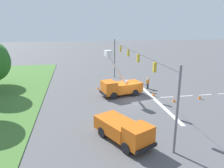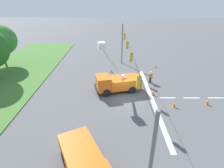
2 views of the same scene
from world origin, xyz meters
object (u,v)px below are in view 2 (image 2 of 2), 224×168
(traffic_cone_mid_right, at_px, (153,92))
(traffic_cone_near_bucket, at_px, (174,104))
(road_worker, at_px, (151,76))
(traffic_cone_foreground_right, at_px, (130,75))
(traffic_cone_lane_edge_a, at_px, (156,66))
(utility_truck_bucket_lift, at_px, (116,82))
(traffic_cone_mid_left, at_px, (208,102))
(traffic_cone_foreground_left, at_px, (97,78))
(traffic_cone_lane_edge_b, at_px, (111,70))
(utility_truck_support_near, at_px, (85,165))

(traffic_cone_mid_right, xyz_separation_m, traffic_cone_near_bucket, (-2.78, -1.84, -0.03))
(road_worker, relative_size, traffic_cone_foreground_right, 2.56)
(traffic_cone_lane_edge_a, bearing_deg, utility_truck_bucket_lift, 140.21)
(utility_truck_bucket_lift, xyz_separation_m, road_worker, (2.57, -5.02, -0.38))
(traffic_cone_near_bucket, relative_size, traffic_cone_lane_edge_a, 1.03)
(traffic_cone_foreground_right, distance_m, traffic_cone_mid_left, 11.30)
(utility_truck_bucket_lift, height_order, traffic_cone_lane_edge_a, utility_truck_bucket_lift)
(utility_truck_bucket_lift, height_order, road_worker, utility_truck_bucket_lift)
(road_worker, height_order, traffic_cone_foreground_left, road_worker)
(utility_truck_bucket_lift, bearing_deg, traffic_cone_lane_edge_b, 6.33)
(road_worker, distance_m, traffic_cone_mid_left, 8.12)
(traffic_cone_mid_left, relative_size, traffic_cone_lane_edge_a, 1.11)
(traffic_cone_foreground_right, height_order, traffic_cone_mid_left, traffic_cone_mid_left)
(traffic_cone_lane_edge_a, xyz_separation_m, traffic_cone_lane_edge_b, (-1.97, 7.90, 0.05))
(utility_truck_bucket_lift, height_order, utility_truck_support_near, utility_truck_bucket_lift)
(utility_truck_support_near, bearing_deg, traffic_cone_foreground_left, 1.63)
(utility_truck_support_near, height_order, traffic_cone_mid_left, utility_truck_support_near)
(utility_truck_bucket_lift, distance_m, traffic_cone_lane_edge_b, 6.75)
(traffic_cone_lane_edge_b, bearing_deg, traffic_cone_mid_right, -144.99)
(traffic_cone_near_bucket, bearing_deg, traffic_cone_foreground_right, 27.01)
(traffic_cone_near_bucket, bearing_deg, utility_truck_support_near, 134.35)
(road_worker, distance_m, traffic_cone_near_bucket, 6.62)
(traffic_cone_foreground_left, bearing_deg, utility_truck_bucket_lift, -142.11)
(utility_truck_bucket_lift, bearing_deg, traffic_cone_mid_right, -102.95)
(traffic_cone_foreground_left, xyz_separation_m, traffic_cone_mid_right, (-4.69, -7.48, 0.11))
(traffic_cone_mid_right, bearing_deg, traffic_cone_foreground_right, 23.33)
(road_worker, bearing_deg, traffic_cone_mid_left, -137.01)
(traffic_cone_lane_edge_a, bearing_deg, road_worker, 160.39)
(road_worker, relative_size, traffic_cone_lane_edge_a, 2.42)
(traffic_cone_foreground_left, xyz_separation_m, traffic_cone_lane_edge_b, (3.02, -2.08, 0.11))
(traffic_cone_foreground_left, distance_m, traffic_cone_near_bucket, 11.94)
(traffic_cone_foreground_right, bearing_deg, traffic_cone_mid_right, -156.67)
(traffic_cone_near_bucket, bearing_deg, road_worker, 13.06)
(road_worker, height_order, traffic_cone_lane_edge_a, road_worker)
(utility_truck_support_near, height_order, traffic_cone_near_bucket, utility_truck_support_near)
(traffic_cone_foreground_left, relative_size, traffic_cone_mid_left, 0.77)
(road_worker, height_order, traffic_cone_mid_right, road_worker)
(traffic_cone_foreground_left, relative_size, traffic_cone_lane_edge_a, 0.86)
(road_worker, height_order, traffic_cone_mid_left, road_worker)
(traffic_cone_foreground_left, bearing_deg, road_worker, -97.57)
(traffic_cone_near_bucket, xyz_separation_m, traffic_cone_lane_edge_a, (12.46, -0.66, -0.01))
(traffic_cone_mid_left, relative_size, traffic_cone_near_bucket, 1.07)
(road_worker, bearing_deg, utility_truck_support_near, 153.96)
(utility_truck_support_near, xyz_separation_m, traffic_cone_foreground_right, (16.92, -4.66, -0.82))
(traffic_cone_foreground_left, distance_m, traffic_cone_lane_edge_b, 3.67)
(traffic_cone_mid_right, distance_m, traffic_cone_lane_edge_a, 10.00)
(road_worker, bearing_deg, traffic_cone_lane_edge_b, 54.78)
(traffic_cone_mid_left, height_order, traffic_cone_mid_right, traffic_cone_mid_right)
(road_worker, bearing_deg, utility_truck_bucket_lift, 117.16)
(road_worker, distance_m, traffic_cone_mid_right, 3.71)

